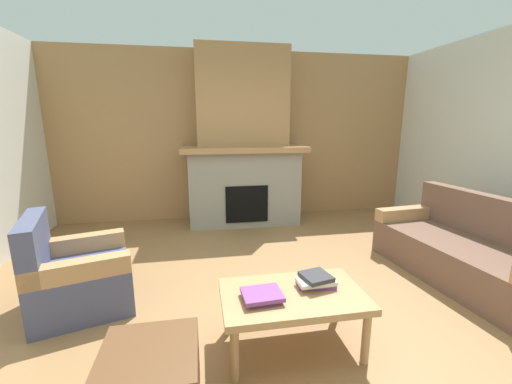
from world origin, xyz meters
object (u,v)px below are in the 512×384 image
object	(u,v)px
fireplace	(243,150)
coffee_table	(293,300)
couch	(468,252)
ottoman	(151,382)
armchair	(76,276)

from	to	relation	value
fireplace	coffee_table	size ratio (longest dim) A/B	2.70
fireplace	couch	distance (m)	3.21
couch	coffee_table	size ratio (longest dim) A/B	1.87
fireplace	couch	size ratio (longest dim) A/B	1.44
couch	ottoman	distance (m)	3.18
couch	coffee_table	xyz separation A→B (m)	(-2.08, -0.68, 0.09)
ottoman	couch	bearing A→B (deg)	19.57
fireplace	couch	xyz separation A→B (m)	(2.00, -2.35, -0.88)
armchair	coffee_table	bearing A→B (deg)	-25.84
coffee_table	armchair	bearing A→B (deg)	154.16
coffee_table	ottoman	bearing A→B (deg)	-157.34
armchair	ottoman	bearing A→B (deg)	-57.07
fireplace	ottoman	distance (m)	3.68
armchair	ottoman	world-z (taller)	armchair
fireplace	coffee_table	world-z (taller)	fireplace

